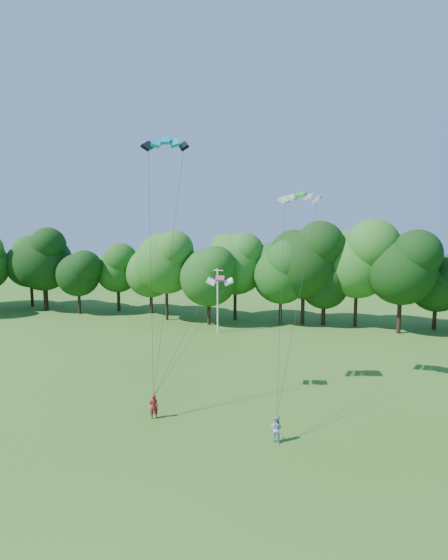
# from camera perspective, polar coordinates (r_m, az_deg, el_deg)

# --- Properties ---
(ground) EXTENTS (160.00, 160.00, 0.00)m
(ground) POSITION_cam_1_polar(r_m,az_deg,el_deg) (25.14, -11.43, -23.80)
(ground) COLOR #315B19
(ground) RESTS_ON ground
(utility_pole) EXTENTS (1.50, 0.50, 7.66)m
(utility_pole) POSITION_cam_1_polar(r_m,az_deg,el_deg) (51.85, -0.84, -2.59)
(utility_pole) COLOR silver
(utility_pole) RESTS_ON ground
(kite_flyer_left) EXTENTS (0.72, 0.65, 1.65)m
(kite_flyer_left) POSITION_cam_1_polar(r_m,az_deg,el_deg) (30.70, -9.17, -15.99)
(kite_flyer_left) COLOR maroon
(kite_flyer_left) RESTS_ON ground
(kite_flyer_right) EXTENTS (0.93, 0.82, 1.58)m
(kite_flyer_right) POSITION_cam_1_polar(r_m,az_deg,el_deg) (27.73, 6.87, -18.69)
(kite_flyer_right) COLOR #8FABC7
(kite_flyer_right) RESTS_ON ground
(kite_teal) EXTENTS (3.29, 2.08, 0.75)m
(kite_teal) POSITION_cam_1_polar(r_m,az_deg,el_deg) (31.77, -7.61, 17.61)
(kite_teal) COLOR #058C9B
(kite_teal) RESTS_ON ground
(kite_green) EXTENTS (3.28, 1.92, 0.49)m
(kite_green) POSITION_cam_1_polar(r_m,az_deg,el_deg) (33.84, 9.99, 10.94)
(kite_green) COLOR green
(kite_green) RESTS_ON ground
(kite_pink) EXTENTS (2.12, 1.36, 0.34)m
(kite_pink) POSITION_cam_1_polar(r_m,az_deg,el_deg) (31.99, -0.54, 0.20)
(kite_pink) COLOR #C43668
(kite_pink) RESTS_ON ground
(tree_back_west) EXTENTS (7.69, 7.69, 11.18)m
(tree_back_west) POSITION_cam_1_polar(r_m,az_deg,el_deg) (71.19, -22.34, 2.05)
(tree_back_west) COLOR black
(tree_back_west) RESTS_ON ground
(tree_back_center) EXTENTS (9.62, 9.62, 14.00)m
(tree_back_center) POSITION_cam_1_polar(r_m,az_deg,el_deg) (56.21, 10.40, 2.99)
(tree_back_center) COLOR black
(tree_back_center) RESTS_ON ground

